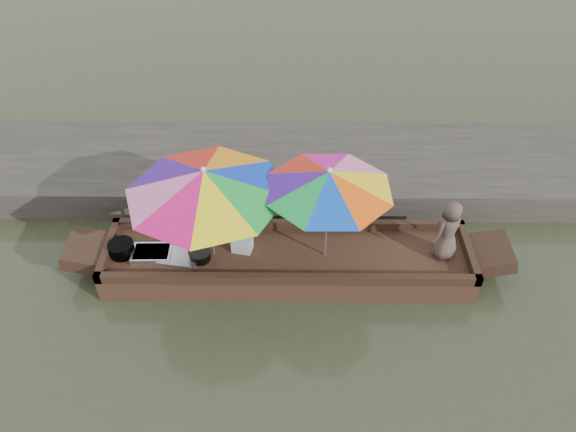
{
  "coord_description": "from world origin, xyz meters",
  "views": [
    {
      "loc": [
        0.05,
        -5.7,
        6.14
      ],
      "look_at": [
        0.0,
        0.1,
        1.0
      ],
      "focal_mm": 35.0,
      "sensor_mm": 36.0,
      "label": 1
    }
  ],
  "objects_px": {
    "charcoal_grill": "(200,255)",
    "vendor": "(449,230)",
    "supply_bag": "(242,243)",
    "tray_crayfish": "(152,253)",
    "umbrella_stern": "(327,214)",
    "tray_scallop": "(179,257)",
    "boat_hull": "(288,263)",
    "cooking_pot": "(121,249)",
    "umbrella_bow": "(209,214)"
  },
  "relations": [
    {
      "from": "tray_crayfish",
      "to": "umbrella_bow",
      "type": "relative_size",
      "value": 0.26
    },
    {
      "from": "charcoal_grill",
      "to": "supply_bag",
      "type": "distance_m",
      "value": 0.63
    },
    {
      "from": "cooking_pot",
      "to": "tray_scallop",
      "type": "bearing_deg",
      "value": -6.62
    },
    {
      "from": "supply_bag",
      "to": "umbrella_stern",
      "type": "relative_size",
      "value": 0.16
    },
    {
      "from": "charcoal_grill",
      "to": "vendor",
      "type": "relative_size",
      "value": 0.31
    },
    {
      "from": "tray_scallop",
      "to": "umbrella_stern",
      "type": "bearing_deg",
      "value": 2.82
    },
    {
      "from": "tray_scallop",
      "to": "umbrella_stern",
      "type": "distance_m",
      "value": 2.22
    },
    {
      "from": "vendor",
      "to": "umbrella_bow",
      "type": "distance_m",
      "value": 3.32
    },
    {
      "from": "charcoal_grill",
      "to": "cooking_pot",
      "type": "bearing_deg",
      "value": 175.19
    },
    {
      "from": "tray_scallop",
      "to": "charcoal_grill",
      "type": "height_order",
      "value": "charcoal_grill"
    },
    {
      "from": "supply_bag",
      "to": "tray_scallop",
      "type": "bearing_deg",
      "value": -167.44
    },
    {
      "from": "cooking_pot",
      "to": "umbrella_bow",
      "type": "relative_size",
      "value": 0.17
    },
    {
      "from": "cooking_pot",
      "to": "umbrella_stern",
      "type": "xyz_separation_m",
      "value": [
        2.93,
        0.01,
        0.68
      ]
    },
    {
      "from": "cooking_pot",
      "to": "tray_scallop",
      "type": "height_order",
      "value": "cooking_pot"
    },
    {
      "from": "charcoal_grill",
      "to": "vendor",
      "type": "xyz_separation_m",
      "value": [
        3.49,
        0.11,
        0.41
      ]
    },
    {
      "from": "tray_crayfish",
      "to": "umbrella_stern",
      "type": "relative_size",
      "value": 0.32
    },
    {
      "from": "charcoal_grill",
      "to": "umbrella_stern",
      "type": "xyz_separation_m",
      "value": [
        1.79,
        0.1,
        0.7
      ]
    },
    {
      "from": "supply_bag",
      "to": "umbrella_stern",
      "type": "distance_m",
      "value": 1.36
    },
    {
      "from": "boat_hull",
      "to": "cooking_pot",
      "type": "height_order",
      "value": "cooking_pot"
    },
    {
      "from": "tray_crayfish",
      "to": "tray_scallop",
      "type": "xyz_separation_m",
      "value": [
        0.4,
        -0.06,
        -0.01
      ]
    },
    {
      "from": "supply_bag",
      "to": "cooking_pot",
      "type": "bearing_deg",
      "value": -176.66
    },
    {
      "from": "supply_bag",
      "to": "umbrella_stern",
      "type": "height_order",
      "value": "umbrella_stern"
    },
    {
      "from": "charcoal_grill",
      "to": "vendor",
      "type": "height_order",
      "value": "vendor"
    },
    {
      "from": "boat_hull",
      "to": "supply_bag",
      "type": "bearing_deg",
      "value": 171.77
    },
    {
      "from": "boat_hull",
      "to": "tray_scallop",
      "type": "height_order",
      "value": "tray_scallop"
    },
    {
      "from": "tray_crayfish",
      "to": "cooking_pot",
      "type": "bearing_deg",
      "value": 174.72
    },
    {
      "from": "boat_hull",
      "to": "cooking_pot",
      "type": "xyz_separation_m",
      "value": [
        -2.39,
        -0.01,
        0.27
      ]
    },
    {
      "from": "umbrella_stern",
      "to": "tray_crayfish",
      "type": "bearing_deg",
      "value": -178.95
    },
    {
      "from": "tray_crayfish",
      "to": "vendor",
      "type": "bearing_deg",
      "value": 0.78
    },
    {
      "from": "cooking_pot",
      "to": "umbrella_bow",
      "type": "distance_m",
      "value": 1.48
    },
    {
      "from": "boat_hull",
      "to": "supply_bag",
      "type": "relative_size",
      "value": 18.89
    },
    {
      "from": "vendor",
      "to": "boat_hull",
      "type": "bearing_deg",
      "value": -32.71
    },
    {
      "from": "tray_scallop",
      "to": "vendor",
      "type": "height_order",
      "value": "vendor"
    },
    {
      "from": "cooking_pot",
      "to": "supply_bag",
      "type": "distance_m",
      "value": 1.74
    },
    {
      "from": "tray_crayfish",
      "to": "charcoal_grill",
      "type": "distance_m",
      "value": 0.7
    },
    {
      "from": "cooking_pot",
      "to": "tray_scallop",
      "type": "distance_m",
      "value": 0.85
    },
    {
      "from": "vendor",
      "to": "umbrella_stern",
      "type": "distance_m",
      "value": 1.73
    },
    {
      "from": "charcoal_grill",
      "to": "supply_bag",
      "type": "bearing_deg",
      "value": 18.33
    },
    {
      "from": "boat_hull",
      "to": "umbrella_bow",
      "type": "distance_m",
      "value": 1.43
    },
    {
      "from": "vendor",
      "to": "umbrella_bow",
      "type": "height_order",
      "value": "umbrella_bow"
    },
    {
      "from": "tray_scallop",
      "to": "supply_bag",
      "type": "height_order",
      "value": "supply_bag"
    },
    {
      "from": "umbrella_stern",
      "to": "boat_hull",
      "type": "bearing_deg",
      "value": 180.0
    },
    {
      "from": "charcoal_grill",
      "to": "umbrella_stern",
      "type": "distance_m",
      "value": 1.92
    },
    {
      "from": "charcoal_grill",
      "to": "umbrella_bow",
      "type": "relative_size",
      "value": 0.14
    },
    {
      "from": "tray_scallop",
      "to": "umbrella_stern",
      "type": "xyz_separation_m",
      "value": [
        2.09,
        0.1,
        0.74
      ]
    },
    {
      "from": "vendor",
      "to": "tray_scallop",
      "type": "bearing_deg",
      "value": -31.28
    },
    {
      "from": "umbrella_stern",
      "to": "charcoal_grill",
      "type": "bearing_deg",
      "value": -176.77
    },
    {
      "from": "tray_scallop",
      "to": "tray_crayfish",
      "type": "bearing_deg",
      "value": 171.94
    },
    {
      "from": "tray_crayfish",
      "to": "supply_bag",
      "type": "bearing_deg",
      "value": 6.26
    },
    {
      "from": "tray_crayfish",
      "to": "charcoal_grill",
      "type": "bearing_deg",
      "value": -4.51
    }
  ]
}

